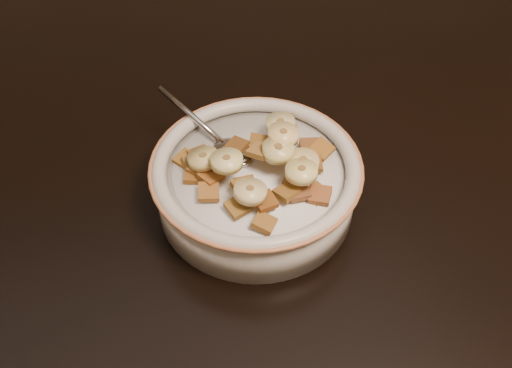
{
  "coord_description": "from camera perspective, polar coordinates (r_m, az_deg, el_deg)",
  "views": [
    {
      "loc": [
        0.17,
        -0.49,
        1.21
      ],
      "look_at": [
        0.22,
        -0.09,
        0.78
      ],
      "focal_mm": 40.0,
      "sensor_mm": 36.0,
      "label": 1
    }
  ],
  "objects": [
    {
      "name": "milk",
      "position": [
        0.57,
        0.0,
        1.29
      ],
      "size": [
        0.17,
        0.17,
        0.0
      ],
      "primitive_type": "cylinder",
      "color": "white",
      "rests_on": "cereal_bowl"
    },
    {
      "name": "cereal_square_2",
      "position": [
        0.57,
        -6.27,
        1.95
      ],
      "size": [
        0.02,
        0.03,
        0.01
      ],
      "primitive_type": "cube",
      "rotation": [
        0.24,
        0.18,
        0.27
      ],
      "color": "olive",
      "rests_on": "milk"
    },
    {
      "name": "cereal_square_12",
      "position": [
        0.57,
        -5.65,
        1.71
      ],
      "size": [
        0.03,
        0.03,
        0.01
      ],
      "primitive_type": "cube",
      "rotation": [
        0.06,
        -0.08,
        1.03
      ],
      "color": "#996030",
      "rests_on": "milk"
    },
    {
      "name": "banana_slice_0",
      "position": [
        0.55,
        2.27,
        3.31
      ],
      "size": [
        0.04,
        0.04,
        0.01
      ],
      "primitive_type": "cylinder",
      "rotation": [
        0.02,
        0.13,
        2.77
      ],
      "color": "#F2E38B",
      "rests_on": "milk"
    },
    {
      "name": "cereal_square_1",
      "position": [
        0.59,
        5.42,
        3.48
      ],
      "size": [
        0.03,
        0.03,
        0.01
      ],
      "primitive_type": "cube",
      "rotation": [
        -0.13,
        0.03,
        0.76
      ],
      "color": "brown",
      "rests_on": "milk"
    },
    {
      "name": "cereal_square_16",
      "position": [
        0.53,
        -1.82,
        -2.27
      ],
      "size": [
        0.03,
        0.03,
        0.01
      ],
      "primitive_type": "cube",
      "rotation": [
        0.12,
        -0.09,
        0.46
      ],
      "color": "brown",
      "rests_on": "milk"
    },
    {
      "name": "spoon",
      "position": [
        0.59,
        -2.28,
        3.21
      ],
      "size": [
        0.06,
        0.06,
        0.01
      ],
      "primitive_type": "ellipsoid",
      "rotation": [
        0.0,
        0.0,
        3.8
      ],
      "color": "#A7ABB2",
      "rests_on": "cereal_bowl"
    },
    {
      "name": "banana_slice_4",
      "position": [
        0.59,
        2.44,
        5.98
      ],
      "size": [
        0.04,
        0.04,
        0.01
      ],
      "primitive_type": "cylinder",
      "rotation": [
        0.01,
        0.0,
        1.94
      ],
      "color": "#D2C881",
      "rests_on": "milk"
    },
    {
      "name": "cereal_square_26",
      "position": [
        0.55,
        4.26,
        -0.79
      ],
      "size": [
        0.02,
        0.02,
        0.01
      ],
      "primitive_type": "cube",
      "rotation": [
        -0.03,
        0.03,
        0.12
      ],
      "color": "brown",
      "rests_on": "milk"
    },
    {
      "name": "cereal_square_19",
      "position": [
        0.55,
        6.42,
        -1.08
      ],
      "size": [
        0.03,
        0.03,
        0.01
      ],
      "primitive_type": "cube",
      "rotation": [
        -0.14,
        0.06,
        2.74
      ],
      "color": "brown",
      "rests_on": "milk"
    },
    {
      "name": "banana_slice_6",
      "position": [
        0.55,
        2.21,
        3.48
      ],
      "size": [
        0.04,
        0.04,
        0.01
      ],
      "primitive_type": "cylinder",
      "rotation": [
        0.09,
        -0.03,
        2.78
      ],
      "color": "#D5CB87",
      "rests_on": "milk"
    },
    {
      "name": "cereal_square_3",
      "position": [
        0.58,
        -5.65,
        2.96
      ],
      "size": [
        0.03,
        0.03,
        0.01
      ],
      "primitive_type": "cube",
      "rotation": [
        -0.09,
        -0.03,
        0.34
      ],
      "color": "brown",
      "rests_on": "milk"
    },
    {
      "name": "cereal_square_13",
      "position": [
        0.56,
        0.34,
        3.32
      ],
      "size": [
        0.03,
        0.03,
        0.01
      ],
      "primitive_type": "cube",
      "rotation": [
        -0.14,
        0.12,
        0.87
      ],
      "color": "brown",
      "rests_on": "milk"
    },
    {
      "name": "cereal_square_7",
      "position": [
        0.58,
        -7.03,
        2.48
      ],
      "size": [
        0.03,
        0.03,
        0.01
      ],
      "primitive_type": "cube",
      "rotation": [
        0.02,
        -0.11,
        0.77
      ],
      "color": "brown",
      "rests_on": "milk"
    },
    {
      "name": "table",
      "position": [
        0.7,
        -19.09,
        0.98
      ],
      "size": [
        1.43,
        0.95,
        0.04
      ],
      "primitive_type": "cube",
      "rotation": [
        0.0,
        0.0,
        0.03
      ],
      "color": "black",
      "rests_on": "floor"
    },
    {
      "name": "cereal_square_0",
      "position": [
        0.59,
        6.6,
        3.48
      ],
      "size": [
        0.03,
        0.03,
        0.01
      ],
      "primitive_type": "cube",
      "rotation": [
        0.25,
        -0.13,
        0.71
      ],
      "color": "#985A19",
      "rests_on": "milk"
    },
    {
      "name": "cereal_square_27",
      "position": [
        0.57,
        5.64,
        1.99
      ],
      "size": [
        0.02,
        0.02,
        0.01
      ],
      "primitive_type": "cube",
      "rotation": [
        -0.02,
        0.11,
        3.03
      ],
      "color": "olive",
      "rests_on": "milk"
    },
    {
      "name": "banana_slice_8",
      "position": [
        0.57,
        2.75,
        4.94
      ],
      "size": [
        0.04,
        0.04,
        0.01
      ],
      "primitive_type": "cylinder",
      "rotation": [
        0.08,
        0.0,
        1.33
      ],
      "color": "#F8D583",
      "rests_on": "milk"
    },
    {
      "name": "banana_slice_2",
      "position": [
        0.54,
        -2.94,
        2.31
      ],
      "size": [
        0.03,
        0.03,
        0.01
      ],
      "primitive_type": "cylinder",
      "rotation": [
        -0.01,
        0.09,
        1.5
      ],
      "color": "#F2EA99",
      "rests_on": "milk"
    },
    {
      "name": "cereal_square_10",
      "position": [
        0.57,
        2.06,
        3.52
      ],
      "size": [
        0.02,
        0.02,
        0.01
      ],
      "primitive_type": "cube",
      "rotation": [
        -0.21,
        -0.08,
        1.77
      ],
      "color": "brown",
      "rests_on": "milk"
    },
    {
      "name": "banana_slice_5",
      "position": [
        0.54,
        4.57,
        1.23
      ],
      "size": [
        0.04,
        0.04,
        0.01
      ],
      "primitive_type": "cylinder",
      "rotation": [
        0.09,
        0.05,
        2.77
      ],
      "color": "#FFEA8A",
      "rests_on": "milk"
    },
    {
      "name": "cereal_square_23",
      "position": [
        0.52,
        0.83,
        -3.91
      ],
      "size": [
        0.03,
        0.03,
        0.01
      ],
      "primitive_type": "cube",
      "rotation": [
        0.24,
        0.15,
        1.06
      ],
      "color": "brown",
      "rests_on": "milk"
    },
    {
      "name": "cereal_square_5",
      "position": [
        0.54,
        3.07,
        -0.83
      ],
      "size": [
        0.03,
        0.03,
        0.01
      ],
      "primitive_type": "cube",
      "rotation": [
        -0.18,
        0.08,
        0.6
      ],
      "color": "olive",
      "rests_on": "milk"
    },
    {
      "name": "banana_slice_7",
      "position": [
        0.55,
        4.72,
        2.13
      ],
      "size": [
        0.04,
        0.04,
        0.01
      ],
      "primitive_type": "cylinder",
      "rotation": [
        -0.11,
        -0.05,
        2.58
      ],
      "color": "#F6DA86",
      "rests_on": "milk"
    },
    {
      "name": "cereal_square_15",
      "position": [
        0.62,
        3.08,
        5.98
      ],
      "size": [
        0.02,
        0.02,
        0.01
      ],
      "primitive_type": "cube",
      "rotation": [
        0.23,
        -0.17,
        0.07
      ],
      "color": "olive",
      "rests_on": "milk"
    },
    {
      "name": "cereal_square_4",
      "position": [
        0.55,
        3.96,
        0.48
      ],
      "size": [
        0.03,
        0.03,
        0.01
      ],
      "primitive_type": "cube",
      "rotation": [
        -0.13,
        -0.01,
        2.55
      ],
      "color": "brown",
      "rests_on": "milk"
    },
    {
      "name": "cereal_square_17",
      "position": [
        0.59,
        5.41,
        3.7
      ],
      "size": [
        0.02,
        0.02,
        0.01
      ],
      "primitive_type": "cube",
      "rotation": [
        -0.2,
        -0.01,
        3.06
      ],
      "color": "brown",
      "rests_on": "milk"
    },
    {
      "name": "cereal_square_25",
      "position": [
        0.57,
        -6.2,
        0.86
      ],
      "size": [
        0.02,
        0.02,
        0.01
      ],
      "primitive_type": "cube",
      "rotation": [
        0.02,
        -0.07,
        3.01
      ],
      "color": "brown",
      "rests_on": "milk"
    },
    {
      "name": "cereal_square_6",
      "position": [
        0.54,
        -4.75,
        -0.79
      ],
      "size": [
        0.02,
        0.02,
        0.01
      ],
      "primitive_type": "cube",
      "rotation": [
        -0.11,
        -0.06,
        3.07
      ],
      "color": "brown",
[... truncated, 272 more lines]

